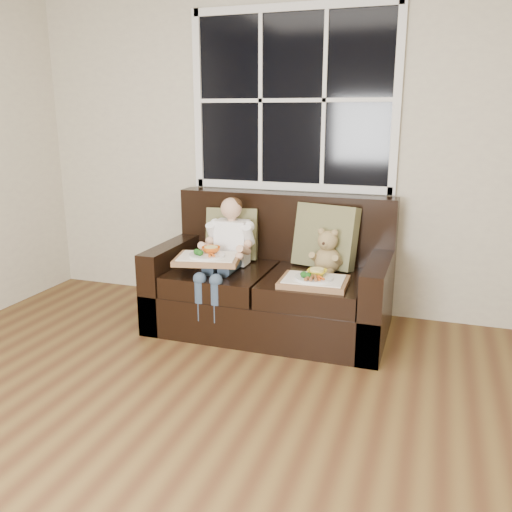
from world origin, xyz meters
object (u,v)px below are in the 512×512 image
(loveseat, at_px, (273,286))
(tray_left, at_px, (208,257))
(child, at_px, (227,245))
(tray_right, at_px, (314,280))
(teddy_bear, at_px, (327,255))

(loveseat, height_order, tray_left, loveseat)
(child, relative_size, tray_right, 1.72)
(teddy_bear, relative_size, tray_left, 0.66)
(child, distance_m, tray_left, 0.22)
(child, height_order, tray_left, child)
(loveseat, bearing_deg, child, -159.97)
(tray_right, bearing_deg, teddy_bear, 82.85)
(loveseat, bearing_deg, teddy_bear, 0.12)
(tray_left, height_order, tray_right, tray_left)
(child, distance_m, teddy_bear, 0.73)
(loveseat, bearing_deg, tray_left, -140.58)
(tray_left, xyz_separation_m, tray_right, (0.76, 0.02, -0.10))
(child, bearing_deg, loveseat, 20.03)
(loveseat, xyz_separation_m, tray_left, (-0.38, -0.32, 0.27))
(loveseat, distance_m, child, 0.46)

